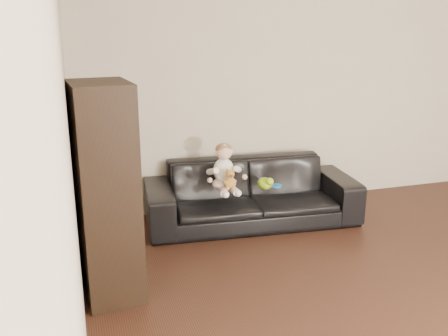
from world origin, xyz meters
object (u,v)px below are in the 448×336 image
object	(u,v)px
baby	(224,170)
toy_rattle	(269,184)
teddy_bear	(230,179)
sofa	(251,193)
cabinet	(106,194)
toy_blue_disc	(276,186)
toy_green	(265,183)

from	to	relation	value
baby	toy_rattle	size ratio (longest dim) A/B	5.96
teddy_bear	sofa	bearing A→B (deg)	32.99
baby	teddy_bear	size ratio (longest dim) A/B	2.39
cabinet	toy_blue_disc	xyz separation A→B (m)	(1.67, 0.85, -0.38)
baby	toy_blue_disc	world-z (taller)	baby
teddy_bear	toy_green	xyz separation A→B (m)	(0.37, 0.06, -0.09)
toy_green	toy_rattle	distance (m)	0.06
cabinet	teddy_bear	size ratio (longest dim) A/B	8.21
cabinet	toy_blue_disc	bearing A→B (deg)	21.18
sofa	cabinet	bearing A→B (deg)	-141.11
toy_green	toy_rattle	size ratio (longest dim) A/B	2.14
sofa	toy_green	distance (m)	0.26
baby	teddy_bear	xyz separation A→B (m)	(0.01, -0.14, -0.05)
teddy_bear	toy_blue_disc	distance (m)	0.54
sofa	toy_rattle	xyz separation A→B (m)	(0.12, -0.17, 0.14)
toy_blue_disc	cabinet	bearing A→B (deg)	-153.11
sofa	teddy_bear	distance (m)	0.47
baby	toy_rattle	xyz separation A→B (m)	(0.44, -0.06, -0.16)
cabinet	toy_green	xyz separation A→B (m)	(1.54, 0.81, -0.33)
toy_rattle	sofa	bearing A→B (deg)	124.43
sofa	teddy_bear	bearing A→B (deg)	-136.00
sofa	baby	xyz separation A→B (m)	(-0.32, -0.11, 0.30)
cabinet	toy_rattle	distance (m)	1.83
teddy_bear	toy_rattle	distance (m)	0.45
baby	toy_blue_disc	size ratio (longest dim) A/B	4.15
teddy_bear	toy_green	bearing A→B (deg)	2.77
baby	toy_green	world-z (taller)	baby
toy_blue_disc	toy_rattle	bearing A→B (deg)	-165.73
cabinet	baby	size ratio (longest dim) A/B	3.43
baby	toy_green	distance (m)	0.42
toy_rattle	toy_blue_disc	xyz separation A→B (m)	(0.08, 0.02, -0.03)
cabinet	toy_blue_disc	distance (m)	1.91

